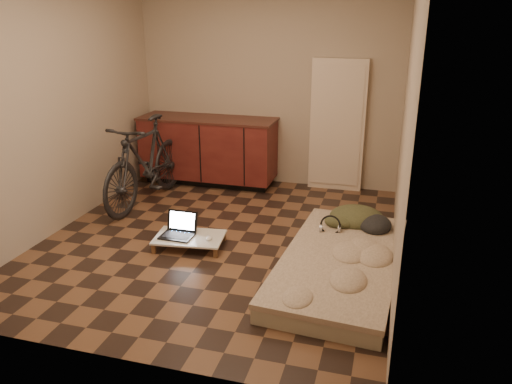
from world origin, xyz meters
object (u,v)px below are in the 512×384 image
(bicycle, at_px, (145,158))
(lap_desk, at_px, (189,238))
(laptop, at_px, (179,230))
(futon, at_px, (340,264))

(bicycle, xyz_separation_m, lap_desk, (0.98, -1.01, -0.48))
(lap_desk, bearing_deg, bicycle, 126.94)
(lap_desk, bearing_deg, laptop, 168.89)
(bicycle, distance_m, laptop, 1.39)
(lap_desk, distance_m, laptop, 0.13)
(futon, xyz_separation_m, laptop, (-1.64, 0.14, 0.07))
(lap_desk, xyz_separation_m, laptop, (-0.11, 0.01, 0.06))
(laptop, bearing_deg, futon, -3.98)
(futon, bearing_deg, bicycle, 159.70)
(lap_desk, height_order, laptop, laptop)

